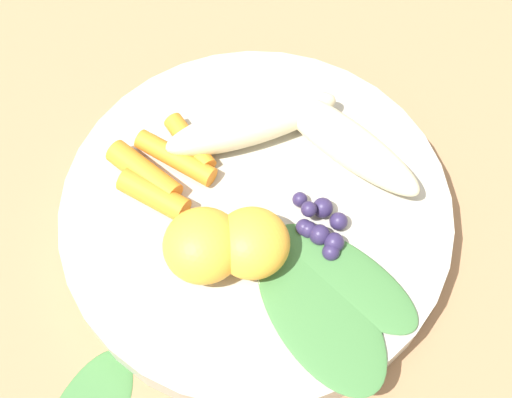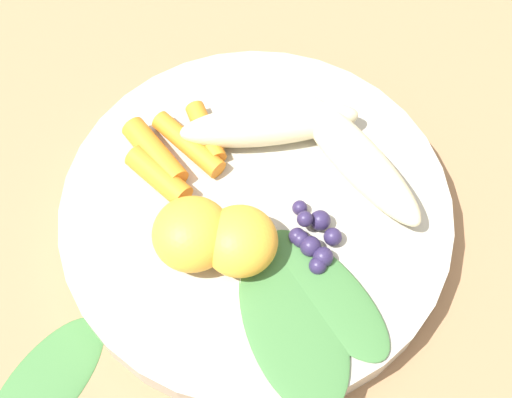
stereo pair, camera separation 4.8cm
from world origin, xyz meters
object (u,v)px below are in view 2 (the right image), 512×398
orange_segment_near (240,241)px  bowl (256,215)px  banana_peeled_right (357,158)px  kale_leaf_stray (45,383)px  banana_peeled_left (270,124)px

orange_segment_near → bowl: bearing=-63.0°
orange_segment_near → banana_peeled_right: bearing=-97.7°
kale_leaf_stray → banana_peeled_left: bearing=173.9°
banana_peeled_left → orange_segment_near: orange_segment_near is taller
bowl → kale_leaf_stray: size_ratio=2.61×
orange_segment_near → kale_leaf_stray: (0.04, 0.15, -0.05)m
bowl → kale_leaf_stray: 0.18m
orange_segment_near → banana_peeled_left: bearing=-58.9°
banana_peeled_right → kale_leaf_stray: bearing=89.2°
bowl → banana_peeled_left: banana_peeled_left is taller
bowl → banana_peeled_right: (-0.03, -0.07, 0.03)m
banana_peeled_left → banana_peeled_right: (-0.06, -0.02, 0.00)m
banana_peeled_right → kale_leaf_stray: (0.05, 0.25, -0.04)m
orange_segment_near → kale_leaf_stray: orange_segment_near is taller
bowl → orange_segment_near: (-0.02, 0.03, 0.03)m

